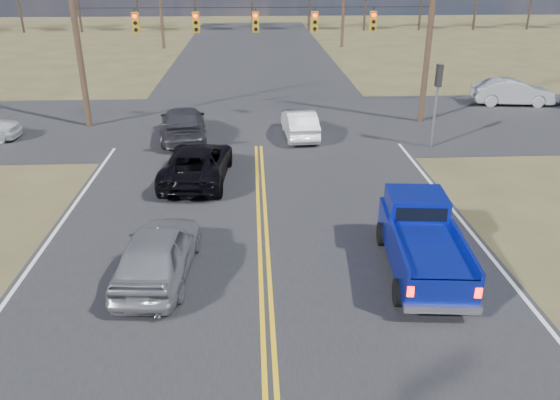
{
  "coord_description": "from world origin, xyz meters",
  "views": [
    {
      "loc": [
        -0.26,
        -10.88,
        8.19
      ],
      "look_at": [
        0.52,
        4.26,
        1.5
      ],
      "focal_mm": 35.0,
      "sensor_mm": 36.0,
      "label": 1
    }
  ],
  "objects_px": {
    "dgrey_car_queue": "(183,123)",
    "cross_car_east_near": "(512,92)",
    "silver_suv": "(158,252)",
    "pickup_truck": "(422,241)",
    "white_car_queue": "(300,124)",
    "black_suv": "(197,163)"
  },
  "relations": [
    {
      "from": "silver_suv",
      "to": "white_car_queue",
      "type": "bearing_deg",
      "value": -106.85
    },
    {
      "from": "silver_suv",
      "to": "pickup_truck",
      "type": "bearing_deg",
      "value": -175.55
    },
    {
      "from": "silver_suv",
      "to": "black_suv",
      "type": "distance_m",
      "value": 7.36
    },
    {
      "from": "pickup_truck",
      "to": "dgrey_car_queue",
      "type": "bearing_deg",
      "value": 127.08
    },
    {
      "from": "dgrey_car_queue",
      "to": "pickup_truck",
      "type": "bearing_deg",
      "value": 115.53
    },
    {
      "from": "silver_suv",
      "to": "cross_car_east_near",
      "type": "relative_size",
      "value": 0.97
    },
    {
      "from": "black_suv",
      "to": "dgrey_car_queue",
      "type": "bearing_deg",
      "value": -73.92
    },
    {
      "from": "white_car_queue",
      "to": "cross_car_east_near",
      "type": "relative_size",
      "value": 0.89
    },
    {
      "from": "white_car_queue",
      "to": "silver_suv",
      "type": "bearing_deg",
      "value": 65.7
    },
    {
      "from": "silver_suv",
      "to": "white_car_queue",
      "type": "xyz_separation_m",
      "value": [
        5.04,
        13.02,
        -0.09
      ]
    },
    {
      "from": "silver_suv",
      "to": "dgrey_car_queue",
      "type": "relative_size",
      "value": 0.85
    },
    {
      "from": "silver_suv",
      "to": "white_car_queue",
      "type": "relative_size",
      "value": 1.09
    },
    {
      "from": "pickup_truck",
      "to": "cross_car_east_near",
      "type": "height_order",
      "value": "pickup_truck"
    },
    {
      "from": "silver_suv",
      "to": "black_suv",
      "type": "bearing_deg",
      "value": -89.12
    },
    {
      "from": "pickup_truck",
      "to": "white_car_queue",
      "type": "height_order",
      "value": "pickup_truck"
    },
    {
      "from": "dgrey_car_queue",
      "to": "cross_car_east_near",
      "type": "xyz_separation_m",
      "value": [
        19.33,
        5.97,
        -0.0
      ]
    },
    {
      "from": "dgrey_car_queue",
      "to": "cross_car_east_near",
      "type": "distance_m",
      "value": 20.23
    },
    {
      "from": "pickup_truck",
      "to": "white_car_queue",
      "type": "bearing_deg",
      "value": 105.31
    },
    {
      "from": "silver_suv",
      "to": "cross_car_east_near",
      "type": "distance_m",
      "value": 26.57
    },
    {
      "from": "pickup_truck",
      "to": "dgrey_car_queue",
      "type": "xyz_separation_m",
      "value": [
        -8.13,
        13.0,
        -0.14
      ]
    },
    {
      "from": "white_car_queue",
      "to": "dgrey_car_queue",
      "type": "bearing_deg",
      "value": -3.11
    },
    {
      "from": "silver_suv",
      "to": "dgrey_car_queue",
      "type": "xyz_separation_m",
      "value": [
        -0.74,
        13.02,
        0.0
      ]
    }
  ]
}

